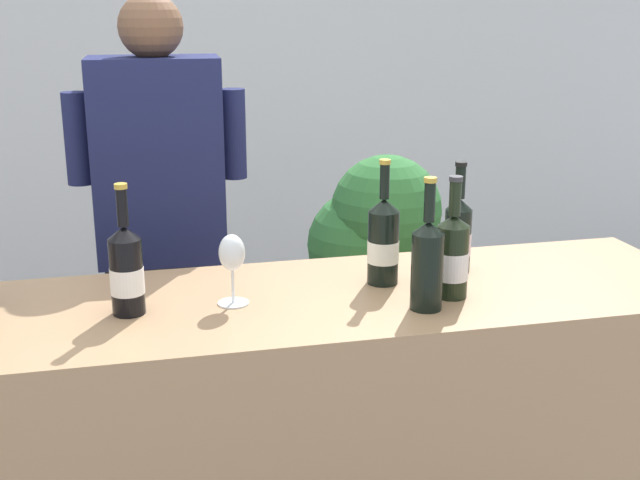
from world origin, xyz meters
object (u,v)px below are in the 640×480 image
at_px(wine_bottle_2, 452,256).
at_px(person_server, 165,275).
at_px(wine_glass, 232,256).
at_px(wine_bottle_1, 458,234).
at_px(wine_bottle_4, 427,262).
at_px(wine_bottle_6, 126,270).
at_px(potted_shrub, 379,263).
at_px(wine_bottle_3, 383,241).

bearing_deg(wine_bottle_2, person_server, 132.96).
xyz_separation_m(wine_bottle_2, wine_glass, (-0.56, 0.08, 0.02)).
height_order(wine_bottle_1, wine_glass, wine_bottle_1).
bearing_deg(wine_bottle_4, wine_glass, 162.68).
distance_m(wine_bottle_2, wine_bottle_4, 0.12).
bearing_deg(wine_bottle_6, wine_bottle_1, 7.35).
xyz_separation_m(wine_bottle_6, potted_shrub, (0.97, 1.02, -0.38)).
height_order(wine_bottle_4, wine_glass, wine_bottle_4).
relative_size(wine_bottle_4, wine_bottle_6, 1.03).
xyz_separation_m(wine_bottle_2, person_server, (-0.70, 0.75, -0.25)).
relative_size(wine_bottle_1, wine_bottle_2, 0.99).
relative_size(wine_bottle_3, wine_glass, 1.86).
height_order(wine_bottle_2, person_server, person_server).
distance_m(wine_bottle_4, wine_bottle_6, 0.73).
bearing_deg(potted_shrub, wine_bottle_6, -133.38).
distance_m(wine_bottle_1, wine_bottle_6, 0.91).
height_order(wine_bottle_3, potted_shrub, wine_bottle_3).
height_order(wine_glass, person_server, person_server).
distance_m(wine_bottle_4, potted_shrub, 1.25).
bearing_deg(wine_bottle_4, wine_bottle_3, 102.48).
bearing_deg(wine_bottle_6, wine_bottle_4, -10.88).
xyz_separation_m(wine_bottle_3, person_server, (-0.56, 0.61, -0.25)).
height_order(wine_bottle_2, wine_bottle_6, wine_bottle_6).
relative_size(person_server, potted_shrub, 1.50).
xyz_separation_m(wine_bottle_2, potted_shrub, (0.15, 1.09, -0.38)).
height_order(wine_bottle_2, wine_glass, wine_bottle_2).
relative_size(wine_bottle_3, person_server, 0.19).
distance_m(wine_bottle_2, wine_glass, 0.56).
bearing_deg(wine_bottle_2, potted_shrub, 81.98).
bearing_deg(wine_bottle_3, potted_shrub, 72.81).
bearing_deg(wine_bottle_4, person_server, 126.46).
xyz_separation_m(wine_bottle_2, wine_bottle_4, (-0.09, -0.07, 0.01)).
relative_size(wine_bottle_2, person_server, 0.18).
xyz_separation_m(wine_bottle_4, potted_shrub, (0.25, 1.16, -0.39)).
relative_size(wine_bottle_1, wine_bottle_4, 0.94).
distance_m(wine_bottle_1, potted_shrub, 0.98).
bearing_deg(wine_glass, wine_bottle_3, 8.98).
xyz_separation_m(person_server, potted_shrub, (0.85, 0.34, -0.13)).
relative_size(wine_bottle_1, potted_shrub, 0.27).
distance_m(wine_bottle_4, person_server, 1.05).
relative_size(wine_bottle_2, wine_bottle_4, 0.95).
bearing_deg(wine_glass, potted_shrub, 55.10).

